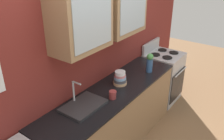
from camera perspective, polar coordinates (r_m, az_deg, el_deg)
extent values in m
cube|color=maroon|center=(3.11, -5.11, 3.83)|extent=(4.86, 0.10, 2.62)
cube|color=#93704C|center=(2.52, -7.48, 13.24)|extent=(0.67, 0.34, 0.80)
cube|color=#9EADB7|center=(2.41, -4.38, 12.79)|extent=(0.57, 0.01, 0.68)
cube|color=#93704C|center=(3.10, 2.32, 15.77)|extent=(0.67, 0.34, 0.80)
cube|color=#9EADB7|center=(3.00, 5.15, 15.38)|extent=(0.57, 0.01, 0.68)
cube|color=#93704C|center=(3.35, 0.20, -11.58)|extent=(2.31, 0.59, 0.86)
cube|color=black|center=(3.10, 0.21, -5.07)|extent=(2.34, 0.62, 0.02)
cube|color=silver|center=(4.48, 11.68, -1.60)|extent=(0.60, 0.58, 0.89)
cube|color=black|center=(4.42, 15.05, -3.43)|extent=(0.55, 0.01, 0.53)
cylinder|color=silver|center=(4.30, 15.80, -0.44)|extent=(0.48, 0.02, 0.02)
cube|color=silver|center=(4.38, 9.11, 5.56)|extent=(0.57, 0.04, 0.18)
cylinder|color=black|center=(4.15, 12.79, 2.87)|extent=(0.16, 0.16, 0.02)
cylinder|color=black|center=(4.38, 14.24, 3.96)|extent=(0.16, 0.16, 0.02)
cylinder|color=black|center=(4.23, 10.11, 3.57)|extent=(0.15, 0.15, 0.02)
cylinder|color=black|center=(4.45, 11.67, 4.61)|extent=(0.15, 0.15, 0.02)
cube|color=#2D2D30|center=(2.81, -6.67, -8.26)|extent=(0.49, 0.35, 0.03)
cylinder|color=silver|center=(2.82, -8.98, -4.89)|extent=(0.02, 0.02, 0.25)
cylinder|color=silver|center=(2.72, -8.25, -3.01)|extent=(0.02, 0.12, 0.02)
cylinder|color=#E0AD7F|center=(3.25, 1.86, -2.98)|extent=(0.18, 0.18, 0.04)
cylinder|color=#4C4C54|center=(3.23, 1.87, -2.45)|extent=(0.17, 0.17, 0.05)
cylinder|color=#8CB7E0|center=(3.21, 1.88, -1.89)|extent=(0.16, 0.16, 0.05)
cylinder|color=#D87F84|center=(3.20, 1.89, -1.37)|extent=(0.15, 0.15, 0.04)
cylinder|color=white|center=(3.18, 1.90, -0.77)|extent=(0.14, 0.14, 0.05)
cylinder|color=#33598C|center=(3.59, 8.73, 1.07)|extent=(0.09, 0.09, 0.20)
sphere|color=#4C994C|center=(3.53, 8.88, 3.08)|extent=(0.10, 0.10, 0.10)
cylinder|color=#993838|center=(2.92, 0.13, -5.81)|extent=(0.08, 0.08, 0.10)
torus|color=#993838|center=(2.95, 0.70, -5.31)|extent=(0.06, 0.01, 0.06)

